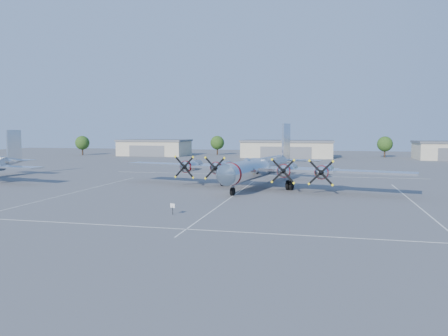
% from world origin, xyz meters
% --- Properties ---
extents(ground, '(260.00, 260.00, 0.00)m').
position_xyz_m(ground, '(0.00, 0.00, 0.00)').
color(ground, '#565658').
rests_on(ground, ground).
extents(parking_lines, '(60.00, 50.08, 0.01)m').
position_xyz_m(parking_lines, '(0.00, -1.75, 0.01)').
color(parking_lines, silver).
rests_on(parking_lines, ground).
extents(hangar_west, '(22.60, 14.60, 5.40)m').
position_xyz_m(hangar_west, '(-45.00, 81.96, 2.71)').
color(hangar_west, '#BEB097').
rests_on(hangar_west, ground).
extents(hangar_center, '(28.60, 14.60, 5.40)m').
position_xyz_m(hangar_center, '(0.00, 81.96, 2.71)').
color(hangar_center, '#BEB097').
rests_on(hangar_center, ground).
extents(tree_far_west, '(4.80, 4.80, 6.64)m').
position_xyz_m(tree_far_west, '(-70.00, 78.00, 4.22)').
color(tree_far_west, '#382619').
rests_on(tree_far_west, ground).
extents(tree_west, '(4.80, 4.80, 6.64)m').
position_xyz_m(tree_west, '(-25.00, 90.00, 4.22)').
color(tree_west, '#382619').
rests_on(tree_west, ground).
extents(tree_east, '(4.80, 4.80, 6.64)m').
position_xyz_m(tree_east, '(30.00, 88.00, 4.22)').
color(tree_east, '#382619').
rests_on(tree_east, ground).
extents(main_bomber_b29, '(49.51, 38.86, 9.75)m').
position_xyz_m(main_bomber_b29, '(2.10, 8.05, 0.00)').
color(main_bomber_b29, silver).
rests_on(main_bomber_b29, ground).
extents(info_placard, '(0.58, 0.27, 1.16)m').
position_xyz_m(info_placard, '(-3.38, -16.09, 0.81)').
color(info_placard, black).
rests_on(info_placard, ground).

